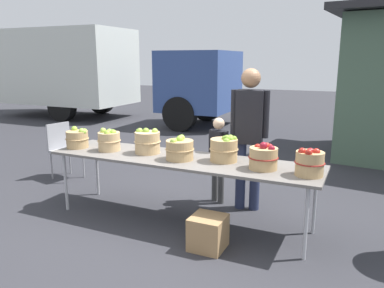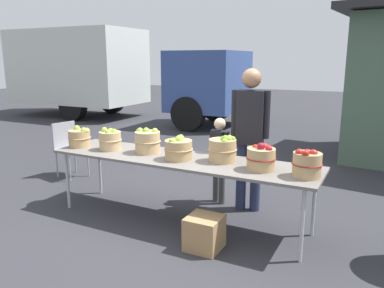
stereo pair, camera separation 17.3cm
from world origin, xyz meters
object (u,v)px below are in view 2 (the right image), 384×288
at_px(market_table, 180,161).
at_px(folding_chair, 69,145).
at_px(apple_basket_green_0, 80,138).
at_px(apple_basket_red_1, 307,164).
at_px(produce_crate, 204,233).
at_px(apple_basket_green_3, 178,149).
at_px(apple_basket_red_0, 261,158).
at_px(apple_basket_green_1, 110,140).
at_px(child_customer, 219,154).
at_px(apple_basket_green_4, 223,149).
at_px(apple_basket_green_2, 147,141).
at_px(vendor_adult, 250,129).
at_px(box_truck, 104,71).

height_order(market_table, folding_chair, folding_chair).
relative_size(apple_basket_green_0, apple_basket_red_1, 1.01).
distance_m(apple_basket_green_0, produce_crate, 2.09).
distance_m(apple_basket_green_3, produce_crate, 0.97).
relative_size(market_table, apple_basket_red_0, 10.29).
bearing_deg(apple_basket_green_1, apple_basket_green_3, -1.23).
bearing_deg(child_customer, apple_basket_green_4, 139.19).
bearing_deg(apple_basket_green_2, apple_basket_green_4, 2.00).
height_order(apple_basket_red_1, child_customer, child_customer).
distance_m(apple_basket_green_3, vendor_adult, 0.94).
bearing_deg(apple_basket_red_1, vendor_adult, 137.18).
relative_size(market_table, box_truck, 0.40).
bearing_deg(apple_basket_red_0, market_table, 177.87).
height_order(apple_basket_red_0, apple_basket_red_1, apple_basket_red_0).
distance_m(vendor_adult, folding_chair, 3.02).
height_order(apple_basket_green_1, apple_basket_red_0, apple_basket_red_0).
distance_m(apple_basket_green_3, apple_basket_red_1, 1.38).
height_order(apple_basket_green_1, produce_crate, apple_basket_green_1).
bearing_deg(apple_basket_red_1, box_truck, 140.88).
bearing_deg(child_customer, vendor_adult, -164.23).
height_order(apple_basket_green_0, child_customer, child_customer).
xyz_separation_m(apple_basket_green_0, child_customer, (1.57, 0.81, -0.21)).
xyz_separation_m(child_customer, produce_crate, (0.36, -1.21, -0.49)).
xyz_separation_m(apple_basket_green_3, folding_chair, (-2.41, 0.76, -0.36)).
xyz_separation_m(market_table, vendor_adult, (0.58, 0.68, 0.30)).
distance_m(apple_basket_green_2, box_truck, 8.11).
bearing_deg(folding_chair, market_table, -95.53).
bearing_deg(market_table, apple_basket_red_0, -2.13).
distance_m(apple_basket_green_1, child_customer, 1.37).
distance_m(apple_basket_green_0, apple_basket_green_3, 1.41).
bearing_deg(apple_basket_red_1, folding_chair, 168.37).
height_order(apple_basket_green_3, apple_basket_green_4, apple_basket_green_4).
height_order(apple_basket_green_4, folding_chair, apple_basket_green_4).
relative_size(apple_basket_green_4, folding_chair, 0.36).
distance_m(vendor_adult, produce_crate, 1.44).
bearing_deg(vendor_adult, apple_basket_red_1, 127.35).
bearing_deg(apple_basket_green_0, vendor_adult, 20.89).
bearing_deg(child_customer, produce_crate, 130.15).
height_order(apple_basket_green_4, box_truck, box_truck).
height_order(child_customer, folding_chair, child_customer).
relative_size(folding_chair, produce_crate, 2.60).
height_order(market_table, child_customer, child_customer).
xyz_separation_m(apple_basket_red_1, folding_chair, (-3.79, 0.78, -0.37)).
relative_size(apple_basket_green_1, apple_basket_green_4, 0.90).
relative_size(apple_basket_green_1, folding_chair, 0.33).
xyz_separation_m(market_table, apple_basket_green_2, (-0.46, 0.05, 0.17)).
xyz_separation_m(market_table, apple_basket_green_0, (-1.40, -0.08, 0.15)).
distance_m(apple_basket_green_1, apple_basket_green_4, 1.44).
bearing_deg(apple_basket_green_4, apple_basket_green_3, -163.54).
bearing_deg(produce_crate, apple_basket_green_2, 152.33).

